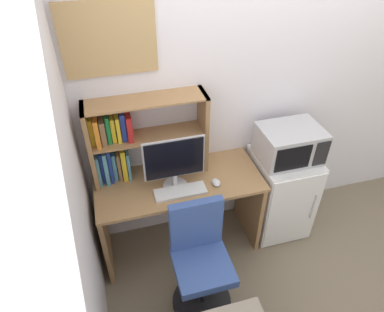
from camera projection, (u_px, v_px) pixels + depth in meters
wall_back at (317, 85)px, 2.93m from camera, size 6.40×0.04×2.60m
desk at (180, 202)px, 2.88m from camera, size 1.32×0.57×0.78m
hutch_bookshelf at (128, 140)px, 2.60m from camera, size 0.90×0.23×0.66m
monitor at (174, 162)px, 2.54m from camera, size 0.46×0.19×0.44m
keyboard at (180, 192)px, 2.63m from camera, size 0.40×0.13×0.02m
computer_mouse at (216, 182)px, 2.70m from camera, size 0.06×0.09×0.03m
mini_fridge at (279, 192)px, 3.17m from camera, size 0.50×0.55×0.82m
microwave at (289, 144)px, 2.84m from camera, size 0.50×0.39×0.28m
desk_chair at (200, 264)px, 2.54m from camera, size 0.46×0.46×0.95m
wall_corkboard at (109, 39)px, 2.22m from camera, size 0.62×0.02×0.48m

